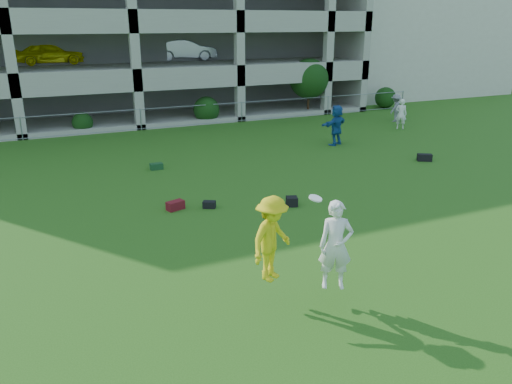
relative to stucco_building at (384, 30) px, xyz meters
name	(u,v)px	position (x,y,z in m)	size (l,w,h in m)	color
ground	(320,289)	(-23.00, -28.00, -5.00)	(100.00, 100.00, 0.00)	#235114
stucco_building	(384,30)	(0.00, 0.00, 0.00)	(16.00, 14.00, 10.00)	beige
bystander_d	(336,125)	(-15.10, -16.32, -4.03)	(1.80, 0.57, 1.94)	#215299
bystander_e	(401,114)	(-9.75, -14.57, -4.17)	(0.61, 0.40, 1.66)	white
bystander_f	(395,108)	(-8.59, -12.67, -4.19)	(1.05, 0.60, 1.63)	slate
bag_red_a	(175,205)	(-24.60, -21.78, -4.86)	(0.55, 0.30, 0.28)	#570F0F
bag_black_b	(209,205)	(-23.57, -22.07, -4.89)	(0.40, 0.25, 0.22)	black
crate_d	(292,201)	(-21.05, -22.99, -4.85)	(0.35, 0.35, 0.30)	black
bag_black_e	(425,157)	(-13.24, -20.43, -4.85)	(0.60, 0.30, 0.30)	black
bag_green_g	(156,166)	(-24.07, -17.00, -4.88)	(0.50, 0.30, 0.25)	#153B21
frisbee_contest	(291,241)	(-23.88, -28.18, -3.57)	(2.26, 1.52, 2.03)	yellow
parking_garage	(107,16)	(-23.00, -0.30, 1.01)	(30.00, 14.00, 12.00)	#9E998C
fence	(141,119)	(-23.00, -9.00, -4.39)	(36.06, 0.06, 1.20)	gray
shrub_row	(215,96)	(-18.41, -8.30, -3.49)	(34.38, 2.52, 3.50)	#163D11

